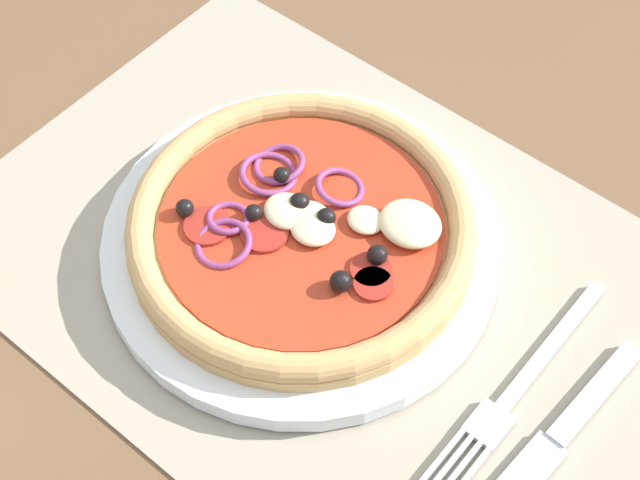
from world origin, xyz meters
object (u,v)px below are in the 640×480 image
plate (304,241)px  pizza (304,224)px  knife (535,464)px  fork (511,396)px

plate → pizza: size_ratio=1.16×
knife → plate: bearing=-95.7°
pizza → fork: pizza is taller
plate → pizza: bearing=-131.8°
pizza → fork: 16.65cm
plate → pizza: (-0.03, -0.03, 1.83)cm
fork → plate: bearing=-91.6°
plate → fork: bearing=177.8°
knife → pizza: bearing=-95.8°
plate → knife: (-19.87, 3.36, -0.48)cm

